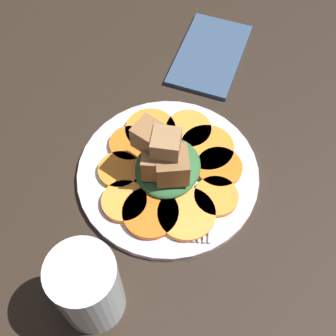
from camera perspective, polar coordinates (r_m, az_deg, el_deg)
name	(u,v)px	position (r cm, az deg, el deg)	size (l,w,h in cm)	color
table_slab	(168,179)	(67.44, 0.00, -1.36)	(120.00, 120.00, 2.00)	black
plate	(168,174)	(66.12, 0.00, -0.71)	(25.62, 25.62, 1.05)	silver
carrot_slice_0	(189,129)	(69.20, 2.52, 4.73)	(6.73, 6.73, 0.82)	orange
carrot_slice_1	(151,130)	(69.11, -2.14, 4.64)	(7.46, 7.46, 0.82)	orange
carrot_slice_2	(130,144)	(67.87, -4.68, 2.94)	(5.94, 5.94, 0.82)	orange
carrot_slice_3	(119,170)	(65.63, -5.99, -0.26)	(5.84, 5.84, 0.82)	orange
carrot_slice_4	(124,201)	(63.19, -5.36, -4.06)	(6.17, 6.17, 0.82)	orange
carrot_slice_5	(153,213)	(62.15, -1.85, -5.55)	(7.55, 7.55, 0.82)	orange
carrot_slice_6	(186,214)	(62.14, 2.27, -5.60)	(7.76, 7.76, 0.82)	#F99539
carrot_slice_7	(216,196)	(63.58, 5.89, -3.47)	(6.03, 6.03, 0.82)	orange
carrot_slice_8	(219,167)	(65.89, 6.24, 0.07)	(6.49, 6.49, 0.82)	orange
carrot_slice_9	(207,148)	(67.48, 4.78, 2.43)	(7.76, 7.76, 0.82)	orange
center_pile	(165,161)	(62.36, -0.32, 0.82)	(9.99, 9.27, 9.54)	#2D6033
fork	(205,183)	(64.71, 4.49, -1.80)	(18.50, 6.32, 0.40)	silver
water_glass	(88,288)	(54.67, -9.77, -14.22)	(7.69, 7.69, 11.79)	silver
napkin	(210,55)	(80.81, 5.14, 13.60)	(17.07, 10.24, 0.80)	#334766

